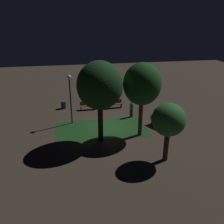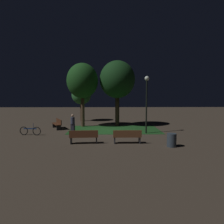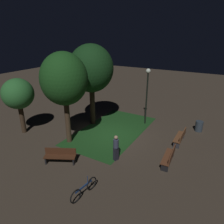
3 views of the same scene
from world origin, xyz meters
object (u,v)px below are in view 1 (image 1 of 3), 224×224
(tree_lawn_side, at_px, (100,86))
(trash_bin, at_px, (64,105))
(bench_path_side, at_px, (114,103))
(bench_front_left, at_px, (159,122))
(lamp_post_path_center, at_px, (70,91))
(bench_lawn_edge, at_px, (88,105))
(tree_right_canopy, at_px, (169,120))
(bicycle, at_px, (162,111))
(tree_back_right, at_px, (142,84))
(pedestrian, at_px, (131,109))

(tree_lawn_side, bearing_deg, trash_bin, -69.76)
(bench_path_side, relative_size, bench_front_left, 1.01)
(bench_front_left, height_order, lamp_post_path_center, lamp_post_path_center)
(bench_lawn_edge, bearing_deg, bench_front_left, 136.65)
(lamp_post_path_center, bearing_deg, bench_front_left, 163.92)
(tree_right_canopy, xyz_separation_m, lamp_post_path_center, (6.12, -7.35, 0.10))
(bench_lawn_edge, relative_size, tree_lawn_side, 0.28)
(bicycle, bearing_deg, tree_back_right, 48.55)
(lamp_post_path_center, xyz_separation_m, trash_bin, (0.75, -4.08, -2.69))
(lamp_post_path_center, bearing_deg, pedestrian, -175.65)
(tree_lawn_side, distance_m, tree_back_right, 3.36)
(bench_path_side, distance_m, lamp_post_path_center, 6.21)
(bench_front_left, height_order, bicycle, bicycle)
(tree_lawn_side, distance_m, pedestrian, 6.66)
(bench_lawn_edge, height_order, tree_lawn_side, tree_lawn_side)
(bench_lawn_edge, relative_size, trash_bin, 2.25)
(tree_back_right, bearing_deg, bench_lawn_edge, -61.44)
(lamp_post_path_center, bearing_deg, trash_bin, -79.61)
(tree_right_canopy, relative_size, tree_back_right, 0.68)
(tree_back_right, bearing_deg, bicycle, -131.45)
(tree_right_canopy, distance_m, lamp_post_path_center, 9.57)
(bench_lawn_edge, distance_m, trash_bin, 2.71)
(tree_lawn_side, bearing_deg, pedestrian, -130.84)
(bench_front_left, height_order, tree_lawn_side, tree_lawn_side)
(bicycle, xyz_separation_m, pedestrian, (3.23, 0.12, 0.51))
(bench_lawn_edge, height_order, bench_front_left, same)
(bench_lawn_edge, xyz_separation_m, bicycle, (-7.18, 2.71, -0.14))
(trash_bin, distance_m, bicycle, 10.38)
(bench_front_left, xyz_separation_m, bicycle, (-1.38, -2.76, -0.14))
(tree_right_canopy, bearing_deg, bench_front_left, -106.40)
(pedestrian, bearing_deg, lamp_post_path_center, 4.35)
(bench_front_left, distance_m, tree_right_canopy, 5.92)
(bench_path_side, distance_m, tree_back_right, 7.80)
(tree_right_canopy, xyz_separation_m, pedestrian, (0.34, -7.79, -2.14))
(bench_front_left, distance_m, pedestrian, 3.25)
(bench_lawn_edge, relative_size, pedestrian, 1.12)
(bench_path_side, bearing_deg, pedestrian, 112.81)
(tree_back_right, relative_size, bicycle, 3.59)
(bench_path_side, relative_size, tree_lawn_side, 0.29)
(bench_lawn_edge, relative_size, tree_back_right, 0.30)
(bench_path_side, bearing_deg, tree_lawn_side, 70.84)
(tree_right_canopy, bearing_deg, bicycle, -110.08)
(trash_bin, height_order, bicycle, bicycle)
(lamp_post_path_center, height_order, bicycle, lamp_post_path_center)
(bench_front_left, distance_m, tree_back_right, 4.60)
(bench_lawn_edge, distance_m, lamp_post_path_center, 4.57)
(bench_lawn_edge, xyz_separation_m, tree_right_canopy, (-4.28, 10.62, 2.51))
(bench_lawn_edge, bearing_deg, tree_back_right, 118.56)
(trash_bin, relative_size, pedestrian, 0.50)
(trash_bin, bearing_deg, lamp_post_path_center, 100.39)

